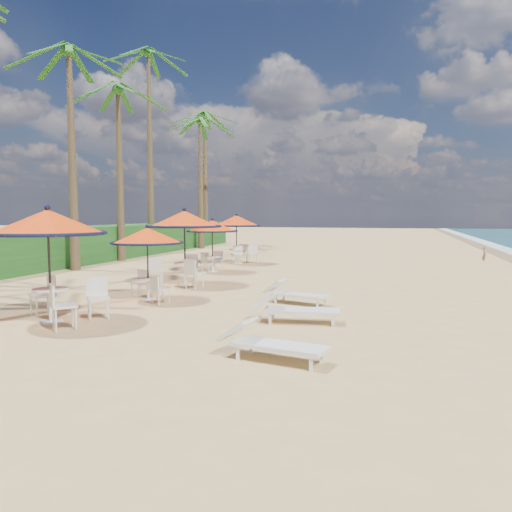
{
  "coord_description": "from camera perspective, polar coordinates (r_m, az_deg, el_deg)",
  "views": [
    {
      "loc": [
        2.23,
        -9.27,
        2.45
      ],
      "look_at": [
        -1.85,
        4.96,
        1.2
      ],
      "focal_mm": 35.0,
      "sensor_mm": 36.0,
      "label": 1
    }
  ],
  "objects": [
    {
      "name": "palm_4",
      "position": [
        27.76,
        -15.49,
        16.81
      ],
      "size": [
        5.0,
        5.0,
        9.09
      ],
      "color": "brown",
      "rests_on": "ground"
    },
    {
      "name": "station_3",
      "position": [
        21.13,
        -5.13,
        2.69
      ],
      "size": [
        2.19,
        2.19,
        2.28
      ],
      "color": "black",
      "rests_on": "ground"
    },
    {
      "name": "lounger_mid",
      "position": [
        11.34,
        4.24,
        -5.97
      ],
      "size": [
        2.02,
        0.85,
        0.7
      ],
      "rotation": [
        0.0,
        0.0,
        0.12
      ],
      "color": "white",
      "rests_on": "ground"
    },
    {
      "name": "ground",
      "position": [
        9.84,
        2.44,
        -9.58
      ],
      "size": [
        160.0,
        160.0,
        0.0
      ],
      "primitive_type": "plane",
      "color": "tan",
      "rests_on": "ground"
    },
    {
      "name": "station_4",
      "position": [
        24.66,
        -2.1,
        3.35
      ],
      "size": [
        2.38,
        2.38,
        2.49
      ],
      "color": "black",
      "rests_on": "ground"
    },
    {
      "name": "station_1",
      "position": [
        14.45,
        -12.29,
        1.53
      ],
      "size": [
        2.07,
        2.07,
        2.16
      ],
      "color": "black",
      "rests_on": "ground"
    },
    {
      "name": "scrub_hedge",
      "position": [
        25.7,
        -21.77,
        1.02
      ],
      "size": [
        3.0,
        40.0,
        1.8
      ],
      "primitive_type": "cube",
      "color": "#194716",
      "rests_on": "ground"
    },
    {
      "name": "lounger_near",
      "position": [
        8.49,
        1.47,
        -9.76
      ],
      "size": [
        1.94,
        0.94,
        0.67
      ],
      "rotation": [
        0.0,
        0.0,
        -0.2
      ],
      "color": "white",
      "rests_on": "ground"
    },
    {
      "name": "lounger_far",
      "position": [
        13.71,
        4.35,
        -4.21
      ],
      "size": [
        1.88,
        1.05,
        0.64
      ],
      "rotation": [
        0.0,
        0.0,
        -0.29
      ],
      "color": "white",
      "rests_on": "ground"
    },
    {
      "name": "palm_3",
      "position": [
        23.95,
        -20.57,
        19.86
      ],
      "size": [
        5.0,
        5.0,
        9.61
      ],
      "color": "brown",
      "rests_on": "ground"
    },
    {
      "name": "palm_6",
      "position": [
        36.32,
        -6.42,
        14.26
      ],
      "size": [
        5.0,
        5.0,
        9.22
      ],
      "color": "brown",
      "rests_on": "ground"
    },
    {
      "name": "person",
      "position": [
        28.41,
        24.64,
        0.28
      ],
      "size": [
        0.24,
        0.33,
        0.84
      ],
      "primitive_type": "imported",
      "rotation": [
        0.0,
        0.0,
        1.71
      ],
      "color": "#996B4E",
      "rests_on": "ground"
    },
    {
      "name": "station_2",
      "position": [
        17.3,
        -8.25,
        3.14
      ],
      "size": [
        2.56,
        2.56,
        2.68
      ],
      "color": "black",
      "rests_on": "ground"
    },
    {
      "name": "station_0",
      "position": [
        12.07,
        -22.36,
        2.08
      ],
      "size": [
        2.55,
        2.55,
        2.66
      ],
      "color": "black",
      "rests_on": "ground"
    },
    {
      "name": "palm_7",
      "position": [
        40.21,
        -5.87,
        14.89
      ],
      "size": [
        5.0,
        5.0,
        10.37
      ],
      "color": "brown",
      "rests_on": "ground"
    },
    {
      "name": "palm_5",
      "position": [
        33.54,
        -12.19,
        20.45
      ],
      "size": [
        5.0,
        5.0,
        12.59
      ],
      "color": "brown",
      "rests_on": "ground"
    }
  ]
}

